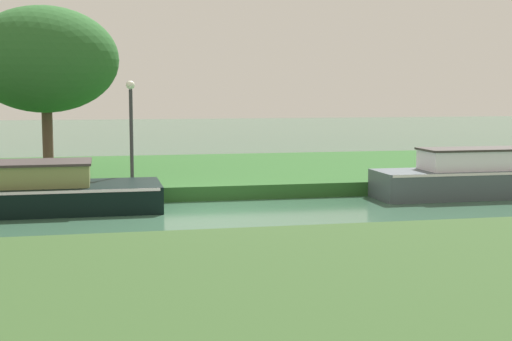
% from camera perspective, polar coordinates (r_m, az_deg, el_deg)
% --- Properties ---
extents(ground_plane, '(120.00, 120.00, 0.00)m').
position_cam_1_polar(ground_plane, '(17.75, -3.95, -3.42)').
color(ground_plane, '#365D46').
extents(riverbank_far, '(72.00, 10.00, 0.40)m').
position_cam_1_polar(riverbank_far, '(24.61, -6.29, -0.25)').
color(riverbank_far, '#265422').
rests_on(riverbank_far, ground_plane).
extents(riverbank_near, '(72.00, 10.00, 0.40)m').
position_cam_1_polar(riverbank_near, '(9.12, 4.33, -11.56)').
color(riverbank_near, '#2E4B23').
rests_on(riverbank_near, ground_plane).
extents(slate_narrowboat, '(6.41, 1.65, 1.39)m').
position_cam_1_polar(slate_narrowboat, '(21.54, 17.81, -0.41)').
color(slate_narrowboat, '#47525A').
rests_on(slate_narrowboat, ground_plane).
extents(willow_tree_left, '(4.51, 3.37, 5.17)m').
position_cam_1_polar(willow_tree_left, '(23.17, -16.36, 8.37)').
color(willow_tree_left, brown).
rests_on(willow_tree_left, riverbank_far).
extents(lamp_post, '(0.24, 0.24, 2.87)m').
position_cam_1_polar(lamp_post, '(20.30, -9.82, 4.00)').
color(lamp_post, '#333338').
rests_on(lamp_post, riverbank_far).
extents(mooring_post_far, '(0.17, 0.17, 0.67)m').
position_cam_1_polar(mooring_post_far, '(22.11, 14.40, 0.24)').
color(mooring_post_far, '#49392D').
rests_on(mooring_post_far, riverbank_far).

